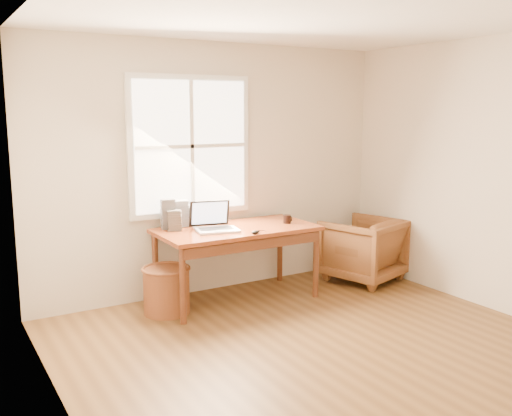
{
  "coord_description": "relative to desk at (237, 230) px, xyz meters",
  "views": [
    {
      "loc": [
        -2.68,
        -3.1,
        1.92
      ],
      "look_at": [
        0.14,
        1.65,
        0.96
      ],
      "focal_mm": 40.0,
      "sensor_mm": 36.0,
      "label": 1
    }
  ],
  "objects": [
    {
      "name": "cd_stack_b",
      "position": [
        -0.58,
        0.2,
        0.12
      ],
      "size": [
        0.17,
        0.16,
        0.2
      ],
      "primitive_type": "cube",
      "rotation": [
        0.0,
        0.0,
        -0.42
      ],
      "color": "#252429",
      "rests_on": "desk"
    },
    {
      "name": "cd_stack_a",
      "position": [
        -0.46,
        0.33,
        0.15
      ],
      "size": [
        0.15,
        0.14,
        0.27
      ],
      "primitive_type": "cube",
      "rotation": [
        0.0,
        0.0,
        -0.17
      ],
      "color": "silver",
      "rests_on": "desk"
    },
    {
      "name": "cd_stack_d",
      "position": [
        -0.34,
        0.33,
        0.12
      ],
      "size": [
        0.2,
        0.19,
        0.2
      ],
      "primitive_type": "cube",
      "rotation": [
        0.0,
        0.0,
        0.43
      ],
      "color": "silver",
      "rests_on": "desk"
    },
    {
      "name": "armchair",
      "position": [
        1.55,
        -0.13,
        -0.37
      ],
      "size": [
        0.95,
        0.97,
        0.71
      ],
      "primitive_type": "imported",
      "rotation": [
        0.0,
        0.0,
        3.43
      ],
      "color": "brown",
      "rests_on": "room_shell"
    },
    {
      "name": "wicker_stool",
      "position": [
        -0.76,
        -0.0,
        -0.51
      ],
      "size": [
        0.47,
        0.47,
        0.44
      ],
      "primitive_type": "cylinder",
      "rotation": [
        0.0,
        0.0,
        0.08
      ],
      "color": "brown",
      "rests_on": "room_shell"
    },
    {
      "name": "laptop",
      "position": [
        -0.24,
        -0.06,
        0.15
      ],
      "size": [
        0.43,
        0.44,
        0.27
      ],
      "primitive_type": null,
      "rotation": [
        0.0,
        0.0,
        -0.22
      ],
      "color": "silver",
      "rests_on": "desk"
    },
    {
      "name": "desk",
      "position": [
        0.0,
        0.0,
        0.0
      ],
      "size": [
        1.6,
        0.8,
        0.04
      ],
      "primitive_type": "cube",
      "color": "brown",
      "rests_on": "room_shell"
    },
    {
      "name": "room_shell",
      "position": [
        -0.02,
        -1.64,
        0.59
      ],
      "size": [
        4.04,
        4.54,
        2.64
      ],
      "color": "brown",
      "rests_on": "ground"
    },
    {
      "name": "coffee_mug",
      "position": [
        0.56,
        -0.07,
        0.06
      ],
      "size": [
        0.1,
        0.1,
        0.09
      ],
      "primitive_type": "cylinder",
      "rotation": [
        0.0,
        0.0,
        0.29
      ],
      "color": "black",
      "rests_on": "desk"
    },
    {
      "name": "cd_stack_c",
      "position": [
        -0.61,
        0.29,
        0.17
      ],
      "size": [
        0.16,
        0.14,
        0.3
      ],
      "primitive_type": "cube",
      "rotation": [
        0.0,
        0.0,
        -0.23
      ],
      "color": "gray",
      "rests_on": "desk"
    },
    {
      "name": "mouse",
      "position": [
        0.02,
        -0.34,
        0.04
      ],
      "size": [
        0.11,
        0.09,
        0.03
      ],
      "primitive_type": "ellipsoid",
      "rotation": [
        0.0,
        0.0,
        0.35
      ],
      "color": "black",
      "rests_on": "desk"
    }
  ]
}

